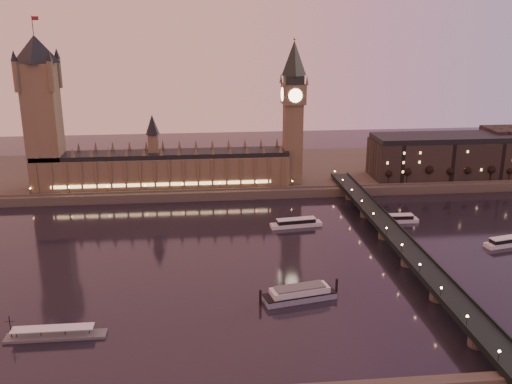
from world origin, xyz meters
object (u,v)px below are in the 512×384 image
Objects in this scene: pontoon_pier at (55,335)px; cruise_boat_a at (296,223)px; cruise_boat_b at (397,219)px; moored_barge at (300,294)px.

cruise_boat_a is at bearing 44.61° from pontoon_pier.
moored_barge is (-78.65, -95.50, 0.79)m from cruise_boat_b.
moored_barge is 0.95× the size of pontoon_pier.
cruise_boat_a is 1.20× the size of cruise_boat_b.
cruise_boat_a is at bearing -177.26° from cruise_boat_b.
cruise_boat_a is 165.16m from pontoon_pier.
moored_barge is at bearing -105.85° from cruise_boat_a.
cruise_boat_a is 64.14m from cruise_boat_b.
pontoon_pier is (-181.70, -117.32, -1.04)m from cruise_boat_b.
moored_barge is (-14.53, -94.15, 0.73)m from cruise_boat_a.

